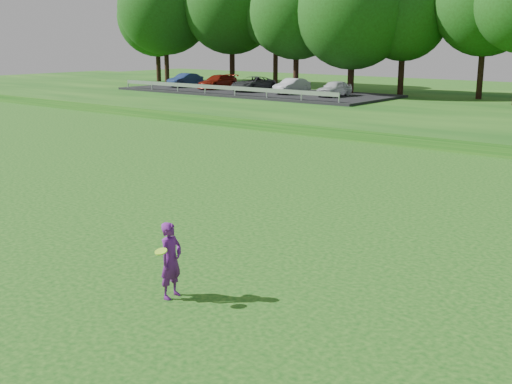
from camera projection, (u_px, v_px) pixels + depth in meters
The scene contains 4 objects.
ground at pixel (165, 271), 14.55m from camera, with size 140.00×140.00×0.00m, color #0D4611.
walking_path at pixel (480, 151), 29.75m from camera, with size 130.00×1.60×0.04m, color gray.
parking_lot at pixel (251, 88), 53.85m from camera, with size 24.00×9.00×1.38m.
woman at pixel (171, 260), 12.89m from camera, with size 0.46×0.80×1.58m.
Camera 1 is at (10.19, -9.43, 5.15)m, focal length 45.00 mm.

